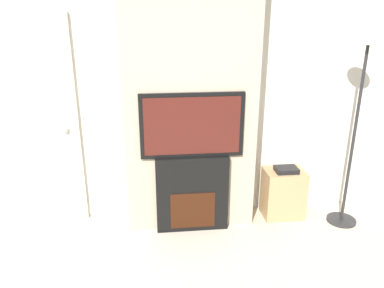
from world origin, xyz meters
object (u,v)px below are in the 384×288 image
object	(u,v)px
fireplace	(192,193)
television	(192,125)
media_stand	(283,193)
floor_lamp	(359,103)

from	to	relation	value
fireplace	television	world-z (taller)	television
fireplace	media_stand	xyz separation A→B (m)	(0.98, 0.14, -0.12)
media_stand	television	bearing A→B (deg)	-171.70
television	media_stand	xyz separation A→B (m)	(0.98, 0.14, -0.82)
fireplace	media_stand	bearing A→B (deg)	8.18
television	media_stand	bearing A→B (deg)	8.30
media_stand	floor_lamp	bearing A→B (deg)	-18.40
floor_lamp	media_stand	size ratio (longest dim) A/B	3.34
fireplace	television	size ratio (longest dim) A/B	0.81
fireplace	media_stand	distance (m)	1.00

